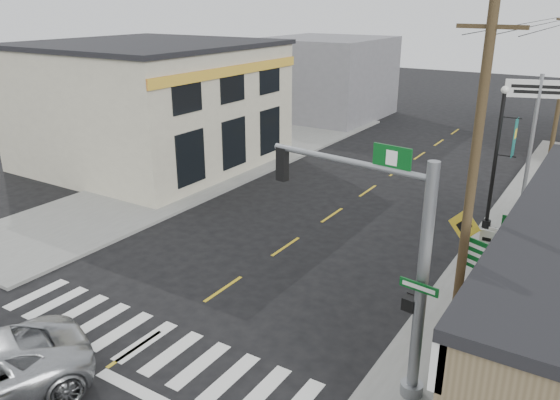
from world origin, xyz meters
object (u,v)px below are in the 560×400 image
Objects in this scene: lamp_post at (498,149)px; utility_pole_near at (471,191)px; dance_center_sign at (537,107)px; utility_pole_far at (560,96)px; traffic_signal_pole at (393,253)px; guide_sign at (482,265)px; fire_hydrant at (494,292)px.

lamp_post is 9.73m from utility_pole_near.
utility_pole_far reaches higher than dance_center_sign.
dance_center_sign is 4.81m from utility_pole_far.
lamp_post is at bearing 104.60° from utility_pole_near.
traffic_signal_pole is at bearing -92.85° from utility_pole_far.
lamp_post is (-1.26, 7.24, 1.75)m from guide_sign.
utility_pole_near is at bearing -68.68° from guide_sign.
lamp_post is 0.68× the size of utility_pole_far.
utility_pole_far is (-0.04, 17.82, -0.16)m from utility_pole_near.
utility_pole_near is (1.06, 2.18, 1.04)m from traffic_signal_pole.
lamp_post is at bearing -119.10° from dance_center_sign.
utility_pole_near is (1.18, -9.58, 1.22)m from lamp_post.
lamp_post is at bearing -97.80° from utility_pole_far.
utility_pole_near reaches higher than dance_center_sign.
guide_sign is at bearing 83.77° from traffic_signal_pole.
utility_pole_near is (-0.08, -2.34, 2.97)m from guide_sign.
utility_pole_near is at bearing -89.81° from utility_pole_far.
traffic_signal_pole is 20.04m from utility_pole_far.
fire_hydrant is at bearing -102.07° from dance_center_sign.
dance_center_sign is at bearing 94.83° from fire_hydrant.
traffic_signal_pole reaches higher than lamp_post.
lamp_post is (-1.57, 6.30, 3.01)m from fire_hydrant.
guide_sign is at bearing -108.52° from fire_hydrant.
lamp_post reaches higher than fire_hydrant.
utility_pole_far is at bearing 113.71° from guide_sign.
lamp_post is 3.73m from dance_center_sign.
dance_center_sign is at bearing -94.62° from utility_pole_far.
traffic_signal_pole is 5.04m from guide_sign.
guide_sign is at bearing 95.64° from utility_pole_near.
fire_hydrant is 0.09× the size of utility_pole_far.
guide_sign is at bearing -104.16° from dance_center_sign.
lamp_post is 0.97× the size of dance_center_sign.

